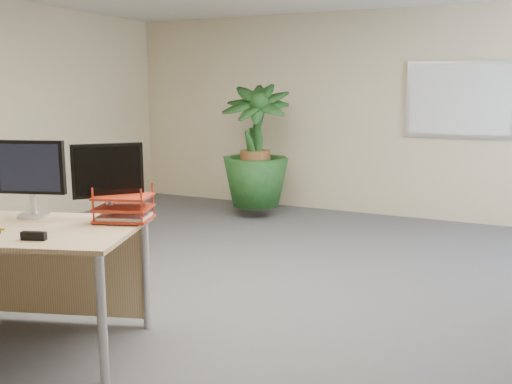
% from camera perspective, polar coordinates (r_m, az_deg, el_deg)
% --- Properties ---
extents(floor, '(8.00, 8.00, 0.00)m').
position_cam_1_polar(floor, '(4.42, -3.45, -12.30)').
color(floor, '#45454A').
rests_on(floor, ground).
extents(back_wall, '(7.00, 0.04, 2.70)m').
position_cam_1_polar(back_wall, '(7.83, 10.79, 7.67)').
color(back_wall, beige).
rests_on(back_wall, floor).
extents(whiteboard, '(1.30, 0.04, 0.95)m').
position_cam_1_polar(whiteboard, '(7.57, 19.69, 8.67)').
color(whiteboard, silver).
rests_on(whiteboard, back_wall).
extents(floor_plant, '(1.03, 1.03, 1.50)m').
position_cam_1_polar(floor_plant, '(7.52, -0.08, 3.15)').
color(floor_plant, '#163C16').
rests_on(floor_plant, floor).
extents(monitor_right, '(0.47, 0.22, 0.53)m').
position_cam_1_polar(monitor_right, '(4.19, -21.55, 1.74)').
color(monitor_right, silver).
rests_on(monitor_right, desk).
extents(monitor_dark, '(0.35, 0.37, 0.52)m').
position_cam_1_polar(monitor_dark, '(3.93, -14.58, 1.50)').
color(monitor_dark, silver).
rests_on(monitor_dark, desk).
extents(letter_tray, '(0.43, 0.37, 0.17)m').
position_cam_1_polar(letter_tray, '(3.91, -13.07, -1.77)').
color(letter_tray, '#AE2A15').
rests_on(letter_tray, desk).
extents(stapler, '(0.15, 0.08, 0.05)m').
position_cam_1_polar(stapler, '(3.61, -21.34, -4.11)').
color(stapler, black).
rests_on(stapler, desk).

